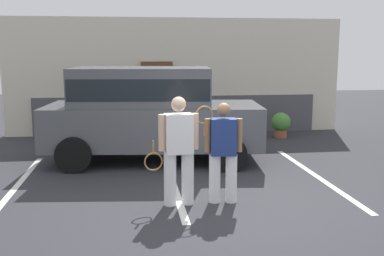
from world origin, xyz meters
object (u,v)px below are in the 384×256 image
at_px(tennis_player_man, 178,150).
at_px(tennis_player_woman, 223,151).
at_px(potted_plant_by_porch, 281,124).
at_px(parked_suv, 149,109).

bearing_deg(tennis_player_man, tennis_player_woman, 175.60).
height_order(tennis_player_man, potted_plant_by_porch, tennis_player_man).
bearing_deg(tennis_player_woman, tennis_player_man, 8.14).
bearing_deg(tennis_player_man, potted_plant_by_porch, -129.34).
xyz_separation_m(parked_suv, potted_plant_by_porch, (3.77, 2.28, -0.76)).
distance_m(tennis_player_man, potted_plant_by_porch, 6.32).
xyz_separation_m(parked_suv, tennis_player_man, (0.34, -3.00, -0.26)).
height_order(parked_suv, tennis_player_man, parked_suv).
distance_m(tennis_player_man, tennis_player_woman, 0.71).
relative_size(tennis_player_woman, potted_plant_by_porch, 2.28).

